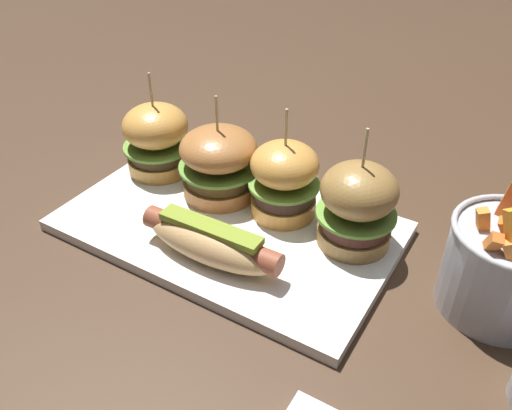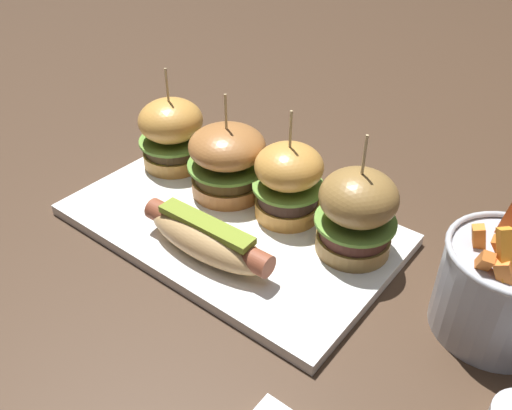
% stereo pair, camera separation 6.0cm
% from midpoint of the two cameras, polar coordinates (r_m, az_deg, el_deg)
% --- Properties ---
extents(ground_plane, '(3.00, 3.00, 0.00)m').
position_cam_midpoint_polar(ground_plane, '(0.65, -5.63, -2.88)').
color(ground_plane, '#422D1E').
extents(platter_main, '(0.40, 0.24, 0.01)m').
position_cam_midpoint_polar(platter_main, '(0.65, -5.66, -2.40)').
color(platter_main, white).
rests_on(platter_main, ground).
extents(hot_dog, '(0.17, 0.05, 0.05)m').
position_cam_midpoint_polar(hot_dog, '(0.58, -7.84, -4.04)').
color(hot_dog, tan).
rests_on(hot_dog, platter_main).
extents(slider_far_left, '(0.09, 0.09, 0.14)m').
position_cam_midpoint_polar(slider_far_left, '(0.74, -12.99, 6.97)').
color(slider_far_left, gold).
rests_on(slider_far_left, platter_main).
extents(slider_center_left, '(0.10, 0.10, 0.14)m').
position_cam_midpoint_polar(slider_center_left, '(0.67, -6.59, 4.53)').
color(slider_center_left, '#AB6C38').
rests_on(slider_center_left, platter_main).
extents(slider_center_right, '(0.09, 0.09, 0.14)m').
position_cam_midpoint_polar(slider_center_right, '(0.63, 0.34, 2.72)').
color(slider_center_right, gold).
rests_on(slider_center_right, platter_main).
extents(slider_far_right, '(0.09, 0.09, 0.15)m').
position_cam_midpoint_polar(slider_far_right, '(0.59, 8.01, -0.11)').
color(slider_far_right, olive).
rests_on(slider_far_right, platter_main).
extents(fries_bucket, '(0.12, 0.12, 0.14)m').
position_cam_midpoint_polar(fries_bucket, '(0.57, 22.55, -6.30)').
color(fries_bucket, '#A8AAB2').
rests_on(fries_bucket, ground).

